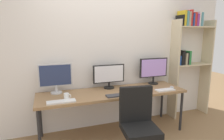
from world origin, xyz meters
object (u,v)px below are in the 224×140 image
Objects in this scene: desk at (113,94)px; keyboard_right at (165,90)px; monitor_left at (56,77)px; coffee_mug at (67,96)px; bookshelf at (189,50)px; keyboard_left at (61,102)px; monitor_right at (154,69)px; mouse_right_side at (137,91)px; monitor_center at (109,75)px; office_chair at (138,133)px; mouse_left_side at (172,87)px; keyboard_center at (118,95)px.

keyboard_right is at bearing -15.31° from desk.
coffee_mug is (0.12, -0.34, -0.22)m from monitor_left.
bookshelf is 5.39× the size of keyboard_left.
desk is 1.14× the size of bookshelf.
monitor_right reaches higher than desk.
monitor_left reaches higher than mouse_right_side.
coffee_mug is (-0.75, -0.34, -0.19)m from monitor_center.
office_chair is 1.20m from mouse_left_side.
office_chair is at bearing -45.88° from monitor_left.
keyboard_center is 0.84m from keyboard_right.
coffee_mug is (-0.83, 0.65, 0.38)m from office_chair.
keyboard_right is (0.76, 0.54, 0.35)m from office_chair.
monitor_left is at bearing -180.00° from monitor_right.
bookshelf is 1.51m from mouse_right_side.
office_chair is at bearing -113.61° from mouse_right_side.
monitor_left is 0.92× the size of monitor_center.
monitor_right is (-0.80, -0.02, -0.33)m from bookshelf.
office_chair reaches higher than keyboard_right.
monitor_center is (-0.08, 0.99, 0.57)m from office_chair.
monitor_right is (0.88, 0.21, 0.33)m from desk.
mouse_right_side is (0.35, 0.07, 0.01)m from keyboard_center.
keyboard_center is (0.00, -0.23, 0.06)m from desk.
monitor_center is at bearing -179.38° from bookshelf.
keyboard_right is at bearing 0.00° from keyboard_center.
keyboard_right is 3.37× the size of mouse_left_side.
keyboard_left is at bearing -152.23° from monitor_center.
monitor_left is at bearing 169.37° from mouse_left_side.
bookshelf is 1.13m from keyboard_right.
monitor_left reaches higher than monitor_center.
monitor_center reaches higher than mouse_left_side.
bookshelf reaches higher than mouse_left_side.
monitor_center is 0.85m from coffee_mug.
keyboard_center is (0.00, -0.44, -0.22)m from monitor_center.
keyboard_center is at bearing -26.71° from monitor_left.
keyboard_left is (-0.84, -0.44, -0.22)m from monitor_center.
keyboard_left is (-1.72, -0.44, -0.27)m from monitor_right.
desk is 6.57× the size of keyboard_center.
mouse_left_side is at bearing 22.43° from keyboard_right.
mouse_left_side is at bearing -149.44° from bookshelf.
mouse_right_side reaches higher than desk.
desk is 4.25× the size of monitor_right.
mouse_left_side is at bearing -19.11° from monitor_center.
keyboard_center is at bearing -153.29° from monitor_right.
mouse_left_side is at bearing -0.62° from coffee_mug.
keyboard_right is 0.50m from mouse_right_side.
keyboard_left is at bearing -177.50° from mouse_left_side.
coffee_mug reaches higher than keyboard_center.
monitor_left is 1.40× the size of keyboard_center.
keyboard_right is 1.60m from coffee_mug.
bookshelf is at bearing 0.62° from monitor_center.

